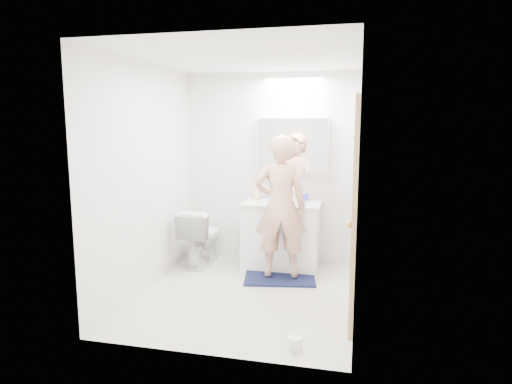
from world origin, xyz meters
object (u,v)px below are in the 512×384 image
(person, at_px, (280,206))
(toilet_paper_roll, at_px, (295,343))
(vanity_cabinet, at_px, (281,237))
(toilet, at_px, (201,236))
(medicine_cabinet, at_px, (293,146))
(soap_bottle_b, at_px, (270,193))
(toothbrush_cup, at_px, (305,198))
(soap_bottle_a, at_px, (257,191))

(person, xyz_separation_m, toilet_paper_roll, (0.40, -1.56, -0.80))
(vanity_cabinet, bearing_deg, toilet, -173.45)
(medicine_cabinet, height_order, toilet_paper_roll, medicine_cabinet)
(person, distance_m, soap_bottle_b, 0.64)
(vanity_cabinet, height_order, medicine_cabinet, medicine_cabinet)
(toilet, distance_m, toothbrush_cup, 1.39)
(medicine_cabinet, xyz_separation_m, person, (-0.04, -0.63, -0.65))
(vanity_cabinet, relative_size, toothbrush_cup, 10.18)
(toilet, relative_size, person, 0.45)
(soap_bottle_b, height_order, toilet_paper_roll, soap_bottle_b)
(medicine_cabinet, height_order, toilet, medicine_cabinet)
(medicine_cabinet, bearing_deg, toilet_paper_roll, -80.61)
(medicine_cabinet, height_order, toothbrush_cup, medicine_cabinet)
(toothbrush_cup, bearing_deg, toilet_paper_roll, -84.99)
(person, distance_m, toothbrush_cup, 0.61)
(person, xyz_separation_m, soap_bottle_a, (-0.41, 0.57, 0.08))
(soap_bottle_b, relative_size, toilet_paper_roll, 1.41)
(vanity_cabinet, bearing_deg, soap_bottle_b, 134.22)
(medicine_cabinet, distance_m, person, 0.90)
(toothbrush_cup, bearing_deg, medicine_cabinet, 163.96)
(medicine_cabinet, height_order, soap_bottle_b, medicine_cabinet)
(vanity_cabinet, bearing_deg, medicine_cabinet, 65.48)
(vanity_cabinet, xyz_separation_m, soap_bottle_a, (-0.35, 0.15, 0.54))
(soap_bottle_b, distance_m, toilet_paper_roll, 2.40)
(medicine_cabinet, height_order, person, medicine_cabinet)
(toilet_paper_roll, bearing_deg, vanity_cabinet, 103.03)
(person, bearing_deg, toilet, -25.61)
(toothbrush_cup, xyz_separation_m, toilet_paper_roll, (0.19, -2.13, -0.81))
(soap_bottle_a, bearing_deg, vanity_cabinet, -23.31)
(person, height_order, soap_bottle_a, person)
(soap_bottle_b, xyz_separation_m, toilet_paper_roll, (0.63, -2.15, -0.85))
(toilet_paper_roll, bearing_deg, soap_bottle_a, 110.75)
(vanity_cabinet, distance_m, person, 0.62)
(person, distance_m, toilet_paper_roll, 1.80)
(soap_bottle_a, height_order, soap_bottle_b, soap_bottle_a)
(vanity_cabinet, xyz_separation_m, toilet, (-1.00, -0.11, -0.03))
(vanity_cabinet, xyz_separation_m, person, (0.06, -0.42, 0.46))
(toilet, bearing_deg, person, 167.36)
(soap_bottle_b, bearing_deg, toothbrush_cup, -2.57)
(toothbrush_cup, distance_m, toilet_paper_roll, 2.29)
(vanity_cabinet, distance_m, toothbrush_cup, 0.57)
(soap_bottle_a, bearing_deg, toilet, -157.91)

